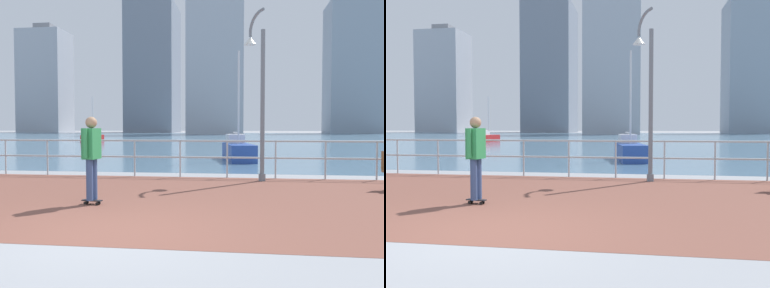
# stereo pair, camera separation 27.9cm
# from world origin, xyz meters

# --- Properties ---
(ground) EXTENTS (220.00, 220.00, 0.00)m
(ground) POSITION_xyz_m (0.00, 40.00, 0.00)
(ground) COLOR gray
(brick_paving) EXTENTS (28.00, 7.00, 0.01)m
(brick_paving) POSITION_xyz_m (0.00, 2.86, 0.00)
(brick_paving) COLOR brown
(brick_paving) RESTS_ON ground
(harbor_water) EXTENTS (180.00, 88.00, 0.00)m
(harbor_water) POSITION_xyz_m (0.00, 51.36, 0.00)
(harbor_water) COLOR slate
(harbor_water) RESTS_ON ground
(waterfront_railing) EXTENTS (25.25, 0.06, 1.11)m
(waterfront_railing) POSITION_xyz_m (-0.00, 6.36, 0.77)
(waterfront_railing) COLOR #B2BCC1
(waterfront_railing) RESTS_ON ground
(lamppost) EXTENTS (0.61, 0.70, 4.75)m
(lamppost) POSITION_xyz_m (2.28, 5.90, 2.62)
(lamppost) COLOR slate
(lamppost) RESTS_ON ground
(skateboarder) EXTENTS (0.41, 0.56, 1.69)m
(skateboarder) POSITION_xyz_m (-1.03, 1.96, 1.01)
(skateboarder) COLOR black
(skateboarder) RESTS_ON ground
(sailboat_ivory) EXTENTS (1.61, 3.60, 4.87)m
(sailboat_ivory) POSITION_xyz_m (1.64, 12.66, 0.47)
(sailboat_ivory) COLOR #284799
(sailboat_ivory) RESTS_ON ground
(sailboat_teal) EXTENTS (1.31, 3.33, 4.57)m
(sailboat_teal) POSITION_xyz_m (-13.26, 33.14, 0.44)
(sailboat_teal) COLOR #B21E1E
(sailboat_teal) RESTS_ON ground
(tower_steel) EXTENTS (12.76, 10.63, 32.57)m
(tower_steel) POSITION_xyz_m (28.07, 93.22, 15.46)
(tower_steel) COLOR #8493A3
(tower_steel) RESTS_ON ground
(tower_slate) EXTENTS (11.36, 11.81, 32.89)m
(tower_slate) POSITION_xyz_m (-3.68, 78.14, 15.61)
(tower_slate) COLOR #A3A8B2
(tower_slate) RESTS_ON ground
(tower_beige) EXTENTS (12.22, 10.37, 29.96)m
(tower_beige) POSITION_xyz_m (-52.92, 100.00, 14.15)
(tower_beige) COLOR #A3A8B2
(tower_beige) RESTS_ON ground
(tower_glass) EXTENTS (13.10, 15.53, 37.15)m
(tower_glass) POSITION_xyz_m (-23.03, 104.11, 17.74)
(tower_glass) COLOR slate
(tower_glass) RESTS_ON ground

